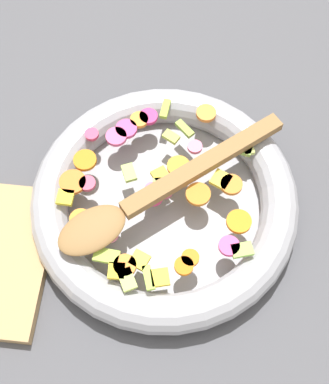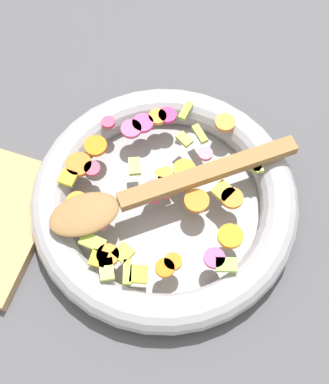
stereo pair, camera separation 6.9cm
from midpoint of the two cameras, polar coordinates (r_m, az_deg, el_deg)
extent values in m
plane|color=#4C4C51|center=(0.73, 2.67, -2.02)|extent=(4.00, 4.00, 0.00)
cylinder|color=gray|center=(0.73, 2.69, -1.82)|extent=(0.31, 0.31, 0.01)
torus|color=#9E9EA5|center=(0.71, 2.76, -1.18)|extent=(0.36, 0.36, 0.05)
cylinder|color=orange|center=(0.74, 1.92, 7.78)|extent=(0.03, 0.03, 0.01)
cylinder|color=orange|center=(0.65, 3.96, -7.74)|extent=(0.02, 0.02, 0.01)
cylinder|color=orange|center=(0.70, 4.93, 2.11)|extent=(0.03, 0.03, 0.01)
cylinder|color=orange|center=(0.68, 6.41, -1.00)|extent=(0.04, 0.04, 0.01)
cylinder|color=orange|center=(0.75, 9.11, 7.06)|extent=(0.03, 0.03, 0.01)
cylinder|color=orange|center=(0.68, -6.49, -1.35)|extent=(0.04, 0.04, 0.01)
cylinder|color=orange|center=(0.72, -4.67, 4.66)|extent=(0.04, 0.04, 0.01)
cylinder|color=orange|center=(0.67, 9.97, -4.97)|extent=(0.05, 0.05, 0.01)
cylinder|color=orange|center=(0.68, -6.02, -1.55)|extent=(0.03, 0.03, 0.01)
cylinder|color=orange|center=(0.65, -3.06, -7.07)|extent=(0.04, 0.04, 0.01)
cylinder|color=orange|center=(0.71, -6.43, 2.64)|extent=(0.05, 0.05, 0.01)
cylinder|color=orange|center=(0.65, 3.10, -8.42)|extent=(0.03, 0.03, 0.01)
cylinder|color=orange|center=(0.69, 10.06, -0.94)|extent=(0.04, 0.04, 0.01)
cube|color=#96C852|center=(0.66, 9.62, -7.98)|extent=(0.03, 0.02, 0.01)
cube|color=#A5CA45|center=(0.66, -4.73, -5.67)|extent=(0.03, 0.02, 0.01)
cube|color=#B9CE4D|center=(0.72, 4.90, 5.35)|extent=(0.03, 0.02, 0.01)
cube|color=#BAD260|center=(0.65, -3.17, -8.55)|extent=(0.03, 0.03, 0.01)
cube|color=#90B344|center=(0.73, 6.48, 5.92)|extent=(0.03, 0.03, 0.01)
cube|color=#8AC331|center=(0.67, -5.39, -3.75)|extent=(0.03, 0.03, 0.01)
cube|color=#9DBF3C|center=(0.75, 4.92, 8.39)|extent=(0.01, 0.03, 0.01)
cube|color=#ACD55F|center=(0.70, -0.42, 2.48)|extent=(0.02, 0.03, 0.01)
cube|color=#B7C75E|center=(0.72, 12.59, 2.64)|extent=(0.02, 0.03, 0.01)
cube|color=#A6C45D|center=(0.69, 2.49, 0.50)|extent=(0.02, 0.02, 0.01)
cube|color=#9DCC45|center=(0.64, -0.91, -8.86)|extent=(0.02, 0.03, 0.01)
cube|color=#86B048|center=(0.72, 11.97, 2.48)|extent=(0.03, 0.02, 0.01)
cylinder|color=#E14F84|center=(0.73, -0.89, 6.49)|extent=(0.03, 0.03, 0.01)
cylinder|color=#DD3C62|center=(0.74, -3.38, 7.19)|extent=(0.02, 0.02, 0.01)
cylinder|color=#C4425F|center=(0.70, -5.10, 1.93)|extent=(0.03, 0.03, 0.01)
cylinder|color=#D05378|center=(0.69, 1.68, 0.45)|extent=(0.02, 0.02, 0.01)
cylinder|color=pink|center=(0.72, 7.12, 3.80)|extent=(0.03, 0.03, 0.01)
cylinder|color=#DC4182|center=(0.74, 0.35, 7.10)|extent=(0.04, 0.04, 0.01)
cylinder|color=#E44286|center=(0.66, 8.35, -7.31)|extent=(0.03, 0.03, 0.01)
cylinder|color=#D82D6F|center=(0.74, 2.97, 7.92)|extent=(0.04, 0.04, 0.01)
cylinder|color=#D54273|center=(0.68, 2.47, -0.23)|extent=(0.03, 0.03, 0.01)
cylinder|color=#D93269|center=(0.68, 1.53, -0.52)|extent=(0.04, 0.04, 0.01)
cylinder|color=#DE6989|center=(0.67, -3.88, -3.50)|extent=(0.03, 0.03, 0.01)
cube|color=yellow|center=(0.65, -4.06, -7.44)|extent=(0.02, 0.02, 0.01)
cube|color=yellow|center=(0.70, -7.53, 1.23)|extent=(0.02, 0.02, 0.01)
cube|color=yellow|center=(0.64, 0.32, -9.09)|extent=(0.03, 0.03, 0.01)
cube|color=yellow|center=(0.70, 2.82, 1.57)|extent=(0.03, 0.03, 0.01)
cube|color=yellow|center=(0.69, 9.08, -0.20)|extent=(0.03, 0.03, 0.01)
cube|color=yellow|center=(0.65, -1.41, -6.84)|extent=(0.03, 0.03, 0.01)
cube|color=olive|center=(0.69, 7.59, 1.78)|extent=(0.20, 0.17, 0.01)
ellipsoid|color=olive|center=(0.66, -5.64, -2.67)|extent=(0.11, 0.10, 0.01)
camera|label=1|loc=(0.03, -87.12, 5.73)|focal=50.00mm
camera|label=2|loc=(0.03, 92.88, -5.73)|focal=50.00mm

